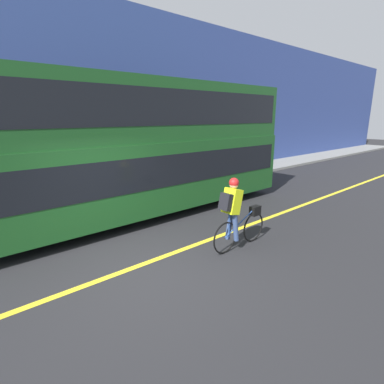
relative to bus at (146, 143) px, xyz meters
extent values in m
plane|color=#232326|center=(-2.07, -3.05, -2.15)|extent=(80.00, 80.00, 0.00)
cube|color=yellow|center=(-2.07, -2.81, -2.15)|extent=(50.00, 0.14, 0.01)
cube|color=gray|center=(-2.07, 2.55, -2.09)|extent=(60.00, 2.10, 0.12)
cube|color=#33478C|center=(-2.07, 3.75, 1.43)|extent=(60.00, 0.30, 7.16)
cylinder|color=black|center=(2.97, 0.00, -1.68)|extent=(0.94, 0.30, 0.94)
cylinder|color=black|center=(-2.97, 0.00, -1.68)|extent=(0.94, 0.30, 0.94)
cube|color=#194C1E|center=(0.00, 0.00, -0.89)|extent=(9.57, 2.48, 1.95)
cube|color=black|center=(0.00, 0.00, -0.66)|extent=(9.19, 2.50, 0.86)
cube|color=#194C1E|center=(0.00, 0.00, 0.92)|extent=(9.57, 2.38, 1.66)
cube|color=black|center=(0.00, 0.00, 1.00)|extent=(9.19, 2.40, 0.93)
torus|color=black|center=(0.66, -3.55, -1.79)|extent=(0.72, 0.04, 0.72)
torus|color=black|center=(-0.33, -3.55, -1.79)|extent=(0.72, 0.04, 0.72)
cylinder|color=#2D4C8C|center=(0.16, -3.55, -1.56)|extent=(1.00, 0.03, 0.49)
cylinder|color=#2D4C8C|center=(-0.21, -3.55, -1.53)|extent=(0.03, 0.03, 0.53)
cube|color=black|center=(0.69, -3.55, -1.39)|extent=(0.26, 0.16, 0.22)
cube|color=#D8EA19|center=(-0.14, -3.55, -0.99)|extent=(0.37, 0.32, 0.58)
cube|color=black|center=(-0.34, -3.55, -0.97)|extent=(0.21, 0.26, 0.38)
cylinder|color=#384C7A|center=(-0.10, -3.46, -1.58)|extent=(0.22, 0.11, 0.65)
cylinder|color=#384C7A|center=(-0.10, -3.64, -1.58)|extent=(0.20, 0.11, 0.65)
sphere|color=tan|center=(-0.10, -3.55, -0.64)|extent=(0.19, 0.19, 0.19)
sphere|color=red|center=(-0.10, -3.55, -0.59)|extent=(0.21, 0.21, 0.21)
cylinder|color=#515156|center=(-0.62, 2.45, -1.62)|extent=(0.54, 0.54, 0.81)
camera|label=1|loc=(-4.85, -7.64, 0.79)|focal=28.00mm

